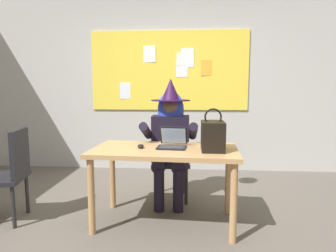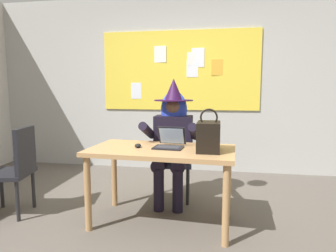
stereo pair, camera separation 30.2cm
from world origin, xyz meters
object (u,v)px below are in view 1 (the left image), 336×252
at_px(desk_main, 165,158).
at_px(computer_mouse, 141,146).
at_px(person_costumed, 170,133).
at_px(chair_spare_by_window, 9,171).
at_px(chair_at_desk, 170,155).
at_px(handbag, 213,135).
at_px(laptop, 172,143).

bearing_deg(desk_main, computer_mouse, 178.81).
relative_size(person_costumed, chair_spare_by_window, 1.56).
relative_size(chair_at_desk, chair_spare_by_window, 1.01).
relative_size(chair_at_desk, computer_mouse, 8.65).
distance_m(handbag, chair_spare_by_window, 1.96).
bearing_deg(laptop, computer_mouse, -164.84).
bearing_deg(desk_main, handbag, -6.88).
bearing_deg(person_costumed, desk_main, -1.66).
distance_m(desk_main, person_costumed, 0.61).
relative_size(computer_mouse, handbag, 0.28).
bearing_deg(computer_mouse, chair_at_desk, 58.09).
relative_size(desk_main, chair_spare_by_window, 1.54).
distance_m(chair_at_desk, handbag, 0.95).
bearing_deg(person_costumed, handbag, 32.59).
relative_size(person_costumed, laptop, 4.59).
bearing_deg(handbag, person_costumed, 123.11).
distance_m(chair_at_desk, chair_spare_by_window, 1.68).
distance_m(desk_main, laptop, 0.16).
bearing_deg(chair_at_desk, chair_spare_by_window, -67.84).
height_order(laptop, handbag, handbag).
height_order(laptop, chair_spare_by_window, laptop).
height_order(person_costumed, laptop, person_costumed).
xyz_separation_m(desk_main, computer_mouse, (-0.23, 0.00, 0.11)).
distance_m(desk_main, chair_spare_by_window, 1.50).
height_order(chair_at_desk, computer_mouse, chair_at_desk).
distance_m(person_costumed, handbag, 0.77).
bearing_deg(handbag, computer_mouse, 175.08).
height_order(computer_mouse, handbag, handbag).
bearing_deg(chair_at_desk, desk_main, -5.43).
distance_m(chair_at_desk, computer_mouse, 0.78).
height_order(chair_at_desk, person_costumed, person_costumed).
height_order(chair_at_desk, chair_spare_by_window, chair_at_desk).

